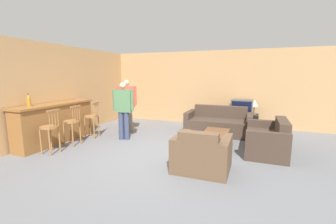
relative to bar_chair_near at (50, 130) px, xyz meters
name	(u,v)px	position (x,y,z in m)	size (l,w,h in m)	color
ground_plane	(161,156)	(2.40, 0.73, -0.54)	(24.00, 24.00, 0.00)	slate
wall_back	(200,88)	(2.40, 4.38, 0.76)	(9.40, 0.08, 2.60)	tan
wall_left	(81,90)	(-0.90, 2.05, 0.76)	(0.08, 8.65, 2.60)	tan
bar_counter	(56,123)	(-0.57, 0.68, -0.01)	(0.55, 2.25, 1.04)	brown
bar_chair_near	(50,130)	(0.00, 0.00, 0.00)	(0.38, 0.38, 1.02)	#996638
bar_chair_mid	(72,124)	(0.00, 0.66, 0.00)	(0.39, 0.39, 1.02)	#996638
bar_chair_far	(92,119)	(0.00, 1.41, 0.00)	(0.44, 0.44, 1.02)	#996638
couch_far	(219,124)	(3.29, 3.12, -0.24)	(1.92, 0.93, 0.82)	#423328
armchair_near	(202,155)	(3.40, 0.33, -0.24)	(1.01, 0.88, 0.80)	brown
loveseat_right	(268,140)	(4.60, 1.81, -0.24)	(0.85, 1.42, 0.79)	#423328
coffee_table	(216,134)	(3.41, 1.82, -0.22)	(0.60, 1.04, 0.37)	brown
tv_unit	(241,122)	(3.89, 3.95, -0.28)	(1.04, 0.55, 0.52)	black
tv	(242,107)	(3.89, 3.95, 0.21)	(0.66, 0.49, 0.47)	#4C4C4C
bottle	(29,100)	(-0.66, 0.07, 0.64)	(0.08, 0.08, 0.30)	#B27A23
book_on_table	(211,134)	(3.34, 1.62, -0.16)	(0.18, 0.14, 0.02)	maroon
table_lamp	(254,104)	(4.27, 3.95, 0.32)	(0.25, 0.25, 0.48)	brown
person_by_window	(127,103)	(0.60, 2.32, 0.37)	(0.55, 0.34, 1.62)	#756B5B
person_by_counter	(123,108)	(0.95, 1.57, 0.34)	(0.56, 0.29, 1.57)	#384260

